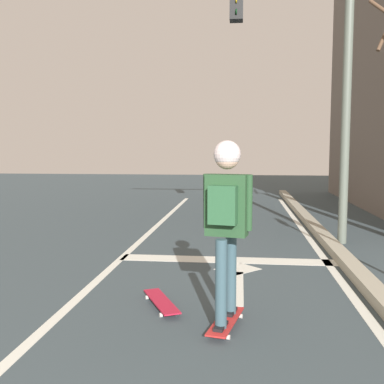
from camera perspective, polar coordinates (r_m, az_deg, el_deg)
lane_line_center at (r=6.05m, az=-12.40°, el=-11.30°), size 0.12×20.00×0.01m
lane_line_curbside at (r=5.90m, az=19.35°, el=-11.93°), size 0.12×20.00×0.01m
stop_bar at (r=7.15m, az=4.48°, el=-8.56°), size 3.36×0.40×0.01m
lane_arrow_stem at (r=5.82m, az=5.73°, el=-11.88°), size 0.16×1.40×0.01m
lane_arrow_head at (r=6.64m, az=5.80°, el=-9.68°), size 0.71×0.71×0.01m
curb_strip at (r=5.94m, az=21.76°, el=-11.21°), size 0.24×24.00×0.14m
skateboard at (r=4.59m, az=4.31°, el=-15.99°), size 0.36×0.82×0.07m
skater at (r=4.29m, az=4.37°, el=-1.86°), size 0.47×0.64×1.75m
spare_skateboard at (r=5.12m, az=-3.92°, el=-13.66°), size 0.55×0.85×0.08m
traffic_signal_mast at (r=8.66m, az=13.40°, el=16.70°), size 4.04×0.34×5.19m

